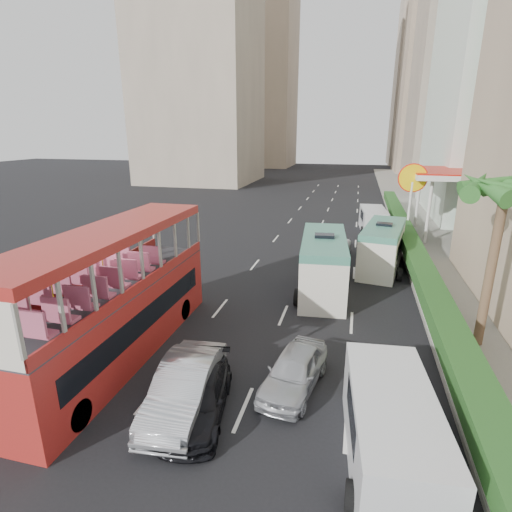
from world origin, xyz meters
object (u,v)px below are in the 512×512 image
(double_decker_bus, at_px, (115,295))
(palm_tree, at_px, (491,269))
(panel_van_near, at_px, (391,430))
(panel_van_far, at_px, (373,220))
(car_silver_lane_b, at_px, (294,387))
(car_black, at_px, (199,414))
(minibus_near, at_px, (323,264))
(car_silver_lane_a, at_px, (186,407))
(shell_station, at_px, (449,204))
(van_asset, at_px, (330,258))
(minibus_far, at_px, (382,247))

(double_decker_bus, xyz_separation_m, palm_tree, (13.80, 4.00, 0.85))
(panel_van_near, xyz_separation_m, panel_van_far, (0.27, 26.88, -0.05))
(double_decker_bus, xyz_separation_m, car_silver_lane_b, (6.97, -0.48, -2.53))
(double_decker_bus, height_order, car_black, double_decker_bus)
(panel_van_near, bearing_deg, car_black, 168.80)
(minibus_near, bearing_deg, car_silver_lane_a, -111.79)
(minibus_near, xyz_separation_m, shell_station, (8.90, 14.39, 1.23))
(shell_station, bearing_deg, minibus_near, -121.74)
(minibus_near, relative_size, palm_tree, 1.07)
(minibus_near, bearing_deg, car_black, -109.08)
(palm_tree, bearing_deg, panel_van_near, -118.72)
(car_silver_lane_b, distance_m, van_asset, 15.23)
(minibus_far, bearing_deg, panel_van_near, -82.16)
(car_silver_lane_b, bearing_deg, panel_van_near, -31.99)
(minibus_near, bearing_deg, shell_station, 53.25)
(minibus_far, height_order, palm_tree, palm_tree)
(van_asset, distance_m, panel_van_near, 18.10)
(panel_van_far, bearing_deg, palm_tree, -84.63)
(minibus_near, relative_size, panel_van_near, 1.33)
(double_decker_bus, xyz_separation_m, van_asset, (7.14, 14.74, -2.53))
(car_silver_lane_b, relative_size, minibus_far, 0.62)
(car_silver_lane_b, height_order, panel_van_near, panel_van_near)
(double_decker_bus, distance_m, minibus_far, 16.97)
(car_black, height_order, shell_station, shell_station)
(palm_tree, xyz_separation_m, shell_station, (2.20, 19.00, -0.63))
(minibus_near, height_order, panel_van_near, minibus_near)
(minibus_far, distance_m, shell_station, 11.23)
(car_black, bearing_deg, palm_tree, 24.74)
(minibus_far, distance_m, panel_van_far, 10.43)
(panel_van_near, bearing_deg, panel_van_far, 84.13)
(panel_van_near, distance_m, panel_van_far, 26.88)
(car_black, relative_size, panel_van_near, 0.82)
(car_black, bearing_deg, van_asset, 70.88)
(palm_tree, bearing_deg, double_decker_bus, -163.84)
(minibus_near, xyz_separation_m, minibus_far, (3.32, 4.73, -0.11))
(car_black, relative_size, minibus_far, 0.66)
(minibus_near, xyz_separation_m, panel_van_near, (2.80, -11.73, -0.49))
(van_asset, relative_size, minibus_far, 0.74)
(van_asset, relative_size, minibus_near, 0.68)
(panel_van_near, xyz_separation_m, shell_station, (6.10, 26.12, 1.72))
(panel_van_far, bearing_deg, double_decker_bus, -118.21)
(double_decker_bus, bearing_deg, palm_tree, 16.16)
(palm_tree, bearing_deg, minibus_far, 109.87)
(car_silver_lane_a, relative_size, shell_station, 0.58)
(van_asset, bearing_deg, shell_station, 50.60)
(minibus_far, height_order, panel_van_near, minibus_far)
(panel_van_far, bearing_deg, minibus_near, -106.49)
(car_silver_lane_a, height_order, car_silver_lane_b, car_silver_lane_a)
(car_silver_lane_b, bearing_deg, car_black, -132.39)
(panel_van_far, xyz_separation_m, palm_tree, (3.63, -19.76, 2.39))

